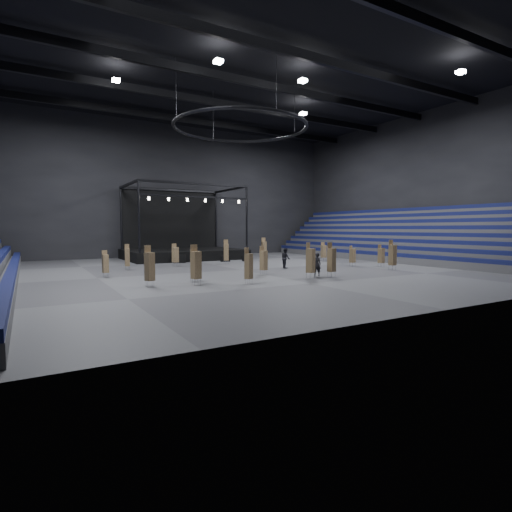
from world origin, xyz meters
TOP-DOWN VIEW (x-y plane):
  - floor at (0.00, 0.00)m, footprint 50.00×50.00m
  - ceiling at (0.00, 0.00)m, footprint 50.00×42.00m
  - wall_back at (0.00, 21.00)m, footprint 50.00×0.20m
  - wall_front at (0.00, -21.00)m, footprint 50.00×0.20m
  - wall_right at (25.00, 0.00)m, footprint 0.20×42.00m
  - bleachers_right at (22.94, 0.00)m, footprint 7.20×40.00m
  - stage at (0.00, 16.24)m, footprint 14.00×10.00m
  - truss_ring at (-0.00, 0.00)m, footprint 12.30×12.30m
  - roof_girders at (0.00, -0.00)m, footprint 49.00×30.35m
  - floodlights at (0.00, -4.00)m, footprint 28.60×16.60m
  - flight_case_left at (-2.38, 10.12)m, footprint 1.50×1.14m
  - flight_case_mid at (2.75, 9.06)m, footprint 1.12×0.70m
  - flight_case_right at (5.31, 8.54)m, footprint 1.19×0.85m
  - chair_stack_0 at (-4.20, 6.20)m, footprint 0.62×0.62m
  - chair_stack_1 at (3.75, -8.34)m, footprint 0.58×0.58m
  - chair_stack_2 at (13.06, 3.89)m, footprint 0.56×0.56m
  - chair_stack_3 at (-3.90, -8.57)m, footprint 0.58×0.58m
  - chair_stack_4 at (-11.83, 0.56)m, footprint 0.48×0.48m
  - chair_stack_5 at (-6.82, -5.73)m, footprint 0.64×0.64m
  - chair_stack_6 at (12.11, -7.11)m, footprint 0.57×0.57m
  - chair_stack_7 at (13.39, -4.59)m, footprint 0.57×0.57m
  - chair_stack_8 at (-9.14, 5.21)m, footprint 0.48×0.48m
  - chair_stack_9 at (11.37, -2.67)m, footprint 0.61×0.61m
  - chair_stack_10 at (-0.19, -4.42)m, footprint 0.59×0.59m
  - chair_stack_11 at (7.36, 8.01)m, footprint 0.58×0.58m
  - chair_stack_12 at (1.42, 6.06)m, footprint 0.62×0.62m
  - chair_stack_13 at (1.72, -8.25)m, footprint 0.73×0.73m
  - chair_stack_14 at (-7.30, -7.35)m, footprint 0.66×0.66m
  - chair_stack_15 at (-10.23, -6.54)m, footprint 0.65×0.65m
  - man_center at (3.07, -7.35)m, footprint 0.82×0.70m
  - crew_member at (4.53, -0.73)m, footprint 0.96×1.11m

SIDE VIEW (x-z plane):
  - floor at x=0.00m, z-range 0.00..0.00m
  - flight_case_mid at x=2.75m, z-range 0.00..0.69m
  - flight_case_right at x=5.31m, z-range 0.00..0.72m
  - flight_case_left at x=-2.38m, z-range 0.00..0.89m
  - man_center at x=3.07m, z-range 0.00..1.90m
  - crew_member at x=4.53m, z-range 0.00..1.96m
  - chair_stack_4 at x=-11.83m, z-range 0.04..2.17m
  - chair_stack_9 at x=11.37m, z-range 0.07..2.18m
  - chair_stack_2 at x=13.06m, z-range 0.07..2.29m
  - chair_stack_7 at x=13.39m, z-range 0.07..2.32m
  - chair_stack_8 at x=-9.14m, z-range 0.02..2.42m
  - chair_stack_0 at x=-4.20m, z-range 0.07..2.40m
  - chair_stack_10 at x=-0.19m, z-range 0.05..2.45m
  - chair_stack_3 at x=-3.90m, z-range 0.02..2.56m
  - chair_stack_5 at x=-6.82m, z-range 0.05..2.57m
  - chair_stack_12 at x=1.42m, z-range 0.03..2.67m
  - chair_stack_11 at x=7.36m, z-range 0.02..2.77m
  - chair_stack_15 at x=-10.23m, z-range 0.03..2.78m
  - chair_stack_1 at x=3.75m, z-range 0.03..2.78m
  - chair_stack_14 at x=-7.30m, z-range 0.05..2.81m
  - chair_stack_13 at x=1.72m, z-range 0.05..2.82m
  - chair_stack_6 at x=12.11m, z-range 0.04..2.84m
  - stage at x=0.00m, z-range -3.15..6.05m
  - bleachers_right at x=22.94m, z-range -1.47..4.93m
  - wall_back at x=0.00m, z-range 0.00..18.00m
  - wall_front at x=0.00m, z-range 0.00..18.00m
  - wall_right at x=25.00m, z-range 0.00..18.00m
  - truss_ring at x=0.00m, z-range 10.43..15.58m
  - floodlights at x=0.00m, z-range 16.48..16.73m
  - roof_girders at x=0.00m, z-range 16.85..17.55m
  - ceiling at x=0.00m, z-range 17.90..18.10m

